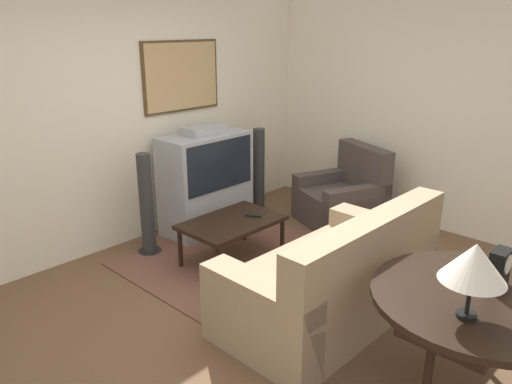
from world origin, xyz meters
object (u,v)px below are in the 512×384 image
(tv, at_px, (206,182))
(table_lamp, at_px, (474,263))
(couch, at_px, (333,281))
(mantel_clock, at_px, (499,268))
(armchair, at_px, (343,199))
(console_table, at_px, (477,305))
(coffee_table, at_px, (232,225))
(speaker_tower_left, at_px, (147,207))
(speaker_tower_right, at_px, (259,173))

(tv, xyz_separation_m, table_lamp, (-0.99, -3.30, 0.50))
(tv, xyz_separation_m, couch, (-0.53, -2.12, -0.24))
(mantel_clock, bearing_deg, armchair, 52.13)
(couch, xyz_separation_m, table_lamp, (-0.47, -1.18, 0.74))
(console_table, relative_size, mantel_clock, 5.15)
(table_lamp, xyz_separation_m, mantel_clock, (0.46, -0.00, -0.20))
(console_table, bearing_deg, armchair, 48.80)
(couch, height_order, coffee_table, couch)
(table_lamp, height_order, mantel_clock, table_lamp)
(armchair, bearing_deg, mantel_clock, -16.05)
(console_table, xyz_separation_m, mantel_clock, (0.19, -0.04, 0.18))
(table_lamp, bearing_deg, armchair, 45.54)
(couch, relative_size, speaker_tower_left, 1.73)
(tv, relative_size, mantel_clock, 5.01)
(tv, distance_m, speaker_tower_right, 0.83)
(armchair, relative_size, coffee_table, 1.12)
(coffee_table, bearing_deg, tv, 65.09)
(couch, xyz_separation_m, coffee_table, (0.15, 1.30, 0.07))
(speaker_tower_right, bearing_deg, tv, 177.03)
(tv, relative_size, couch, 0.66)
(speaker_tower_left, bearing_deg, mantel_clock, -84.79)
(table_lamp, relative_size, speaker_tower_left, 0.41)
(tv, relative_size, console_table, 0.97)
(speaker_tower_left, bearing_deg, speaker_tower_right, 0.00)
(mantel_clock, relative_size, speaker_tower_left, 0.23)
(mantel_clock, height_order, speaker_tower_right, speaker_tower_right)
(couch, relative_size, table_lamp, 4.18)
(speaker_tower_right, bearing_deg, table_lamp, -119.25)
(speaker_tower_left, bearing_deg, armchair, -25.28)
(couch, bearing_deg, tv, -103.27)
(tv, height_order, couch, tv)
(console_table, distance_m, speaker_tower_right, 3.58)
(tv, bearing_deg, speaker_tower_left, -177.03)
(armchair, distance_m, table_lamp, 3.28)
(table_lamp, xyz_separation_m, speaker_tower_left, (0.17, 3.25, -0.56))
(tv, bearing_deg, speaker_tower_right, -2.97)
(mantel_clock, bearing_deg, speaker_tower_right, 67.33)
(console_table, height_order, table_lamp, table_lamp)
(mantel_clock, bearing_deg, couch, 89.82)
(tv, xyz_separation_m, console_table, (-0.72, -3.26, 0.11))
(tv, distance_m, armchair, 1.63)
(console_table, height_order, speaker_tower_right, speaker_tower_right)
(couch, xyz_separation_m, console_table, (-0.20, -1.14, 0.35))
(speaker_tower_left, bearing_deg, couch, -81.77)
(table_lamp, bearing_deg, speaker_tower_left, 87.08)
(couch, xyz_separation_m, speaker_tower_right, (1.35, 2.08, 0.18))
(table_lamp, bearing_deg, couch, 68.39)
(couch, bearing_deg, console_table, 81.00)
(armchair, bearing_deg, table_lamp, -22.63)
(tv, height_order, armchair, tv)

